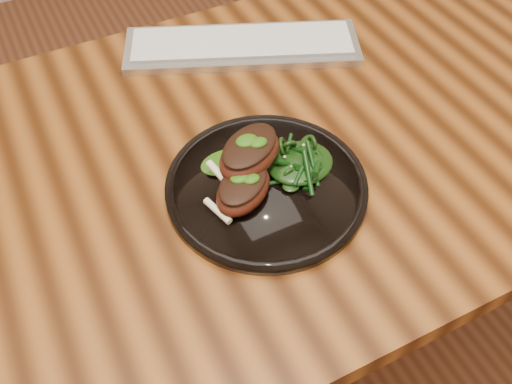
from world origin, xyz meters
TOP-DOWN VIEW (x-y plane):
  - desk at (0.00, 0.00)m, footprint 1.60×0.80m
  - plate at (0.00, -0.10)m, footprint 0.31×0.31m
  - lamb_chop_front at (-0.04, -0.11)m, footprint 0.13×0.12m
  - lamb_chop_back at (-0.01, -0.07)m, footprint 0.14×0.12m
  - herb_smear at (-0.04, -0.03)m, footprint 0.08×0.05m
  - greens_heap at (0.06, -0.09)m, footprint 0.10×0.10m
  - keyboard at (0.12, 0.24)m, footprint 0.46×0.30m

SIDE VIEW (x-z plane):
  - desk at x=0.00m, z-range 0.29..1.04m
  - plate at x=0.00m, z-range 0.75..0.77m
  - keyboard at x=0.12m, z-range 0.75..0.77m
  - herb_smear at x=-0.04m, z-range 0.77..0.77m
  - greens_heap at x=0.06m, z-range 0.77..0.80m
  - lamb_chop_front at x=-0.04m, z-range 0.77..0.82m
  - lamb_chop_back at x=-0.01m, z-range 0.79..0.84m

